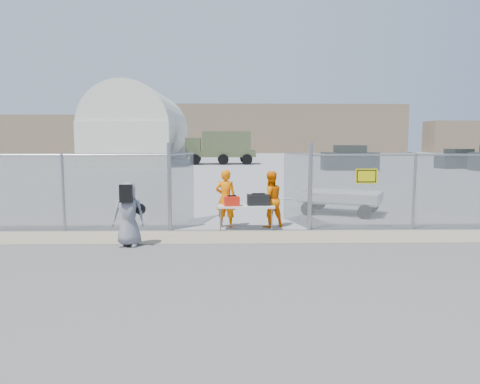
{
  "coord_description": "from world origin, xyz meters",
  "views": [
    {
      "loc": [
        -0.25,
        -11.21,
        2.6
      ],
      "look_at": [
        0.0,
        2.0,
        1.1
      ],
      "focal_mm": 35.0,
      "sensor_mm": 36.0,
      "label": 1
    }
  ],
  "objects_px": {
    "visitor": "(129,214)",
    "folding_table": "(246,217)",
    "utility_trailer": "(340,202)",
    "security_worker_left": "(226,198)",
    "security_worker_right": "(270,199)"
  },
  "relations": [
    {
      "from": "folding_table",
      "to": "visitor",
      "type": "distance_m",
      "value": 3.61
    },
    {
      "from": "security_worker_left",
      "to": "utility_trailer",
      "type": "height_order",
      "value": "security_worker_left"
    },
    {
      "from": "utility_trailer",
      "to": "visitor",
      "type": "bearing_deg",
      "value": -117.89
    },
    {
      "from": "security_worker_right",
      "to": "utility_trailer",
      "type": "xyz_separation_m",
      "value": [
        2.65,
        2.37,
        -0.41
      ]
    },
    {
      "from": "visitor",
      "to": "security_worker_left",
      "type": "bearing_deg",
      "value": 47.61
    },
    {
      "from": "security_worker_right",
      "to": "utility_trailer",
      "type": "bearing_deg",
      "value": -158.67
    },
    {
      "from": "security_worker_left",
      "to": "security_worker_right",
      "type": "relative_size",
      "value": 1.03
    },
    {
      "from": "visitor",
      "to": "utility_trailer",
      "type": "xyz_separation_m",
      "value": [
        6.3,
        4.78,
        -0.37
      ]
    },
    {
      "from": "folding_table",
      "to": "utility_trailer",
      "type": "xyz_separation_m",
      "value": [
        3.38,
        2.71,
        0.08
      ]
    },
    {
      "from": "security_worker_right",
      "to": "visitor",
      "type": "xyz_separation_m",
      "value": [
        -3.64,
        -2.41,
        -0.04
      ]
    },
    {
      "from": "security_worker_left",
      "to": "security_worker_right",
      "type": "height_order",
      "value": "security_worker_left"
    },
    {
      "from": "security_worker_right",
      "to": "visitor",
      "type": "relative_size",
      "value": 1.05
    },
    {
      "from": "visitor",
      "to": "folding_table",
      "type": "bearing_deg",
      "value": 37.05
    },
    {
      "from": "security_worker_right",
      "to": "utility_trailer",
      "type": "height_order",
      "value": "security_worker_right"
    },
    {
      "from": "folding_table",
      "to": "security_worker_right",
      "type": "xyz_separation_m",
      "value": [
        0.72,
        0.34,
        0.48
      ]
    }
  ]
}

